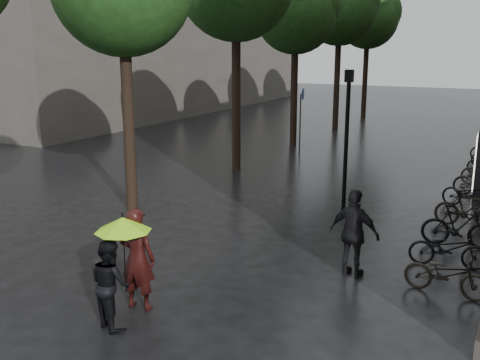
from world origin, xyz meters
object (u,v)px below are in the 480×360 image
Objects in this scene: parked_bicycles at (478,188)px; person_black at (110,284)px; pedestrian_walking at (354,233)px; lamp_post at (347,128)px; person_burgundy at (137,259)px.

person_black is at bearing -113.14° from parked_bicycles.
lamp_post reaches higher than pedestrian_walking.
parked_bicycles is at bearing -90.47° from person_black.
lamp_post is (1.51, 7.30, 1.47)m from person_burgundy.
person_burgundy is 0.77m from person_black.
parked_bicycles is at bearing -122.08° from person_burgundy.
person_black is 0.38× the size of lamp_post.
person_burgundy is 7.59m from lamp_post.
person_burgundy is 1.03× the size of pedestrian_walking.
person_black is at bearing 61.42° from pedestrian_walking.
parked_bicycles is (1.73, 7.07, -0.46)m from pedestrian_walking.
person_burgundy is 0.13× the size of parked_bicycles.
person_black is 8.35m from lamp_post.
person_black is 4.93m from pedestrian_walking.
person_burgundy is at bearing -101.68° from lamp_post.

